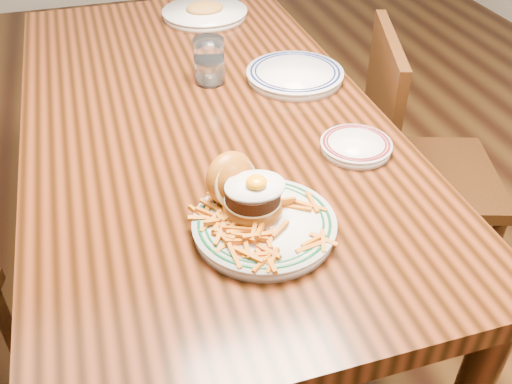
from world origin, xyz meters
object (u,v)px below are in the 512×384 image
object	(u,v)px
chair_right	(411,164)
main_plate	(259,213)
table	(202,138)
side_plate	(356,145)

from	to	relation	value
chair_right	main_plate	bearing A→B (deg)	54.39
chair_right	table	bearing A→B (deg)	16.95
chair_right	side_plate	size ratio (longest dim) A/B	5.12
chair_right	main_plate	distance (m)	0.84
main_plate	side_plate	size ratio (longest dim) A/B	1.68
table	main_plate	world-z (taller)	main_plate
chair_right	side_plate	distance (m)	0.53
table	main_plate	size ratio (longest dim) A/B	5.68
table	chair_right	xyz separation A→B (m)	(0.63, -0.01, -0.20)
table	side_plate	distance (m)	0.42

